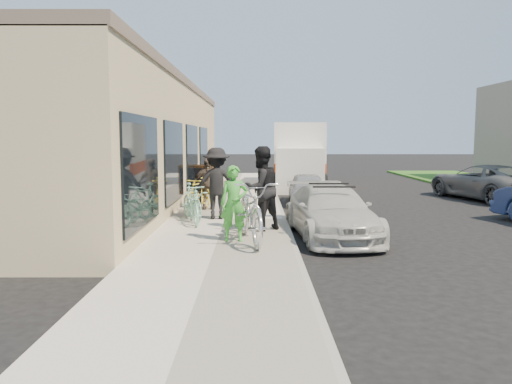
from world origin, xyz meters
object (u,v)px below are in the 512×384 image
object	(u,v)px
woman_rider	(234,203)
cruiser_bike_b	(194,207)
bike_rack	(198,196)
man_standing	(261,188)
sedan_silver	(308,188)
sedan_white	(331,212)
moving_truck	(300,159)
far_car_gray	(485,182)
bystander_a	(217,183)
bystander_b	(207,184)
cruiser_bike_c	(199,194)
sandwich_board	(203,179)
tandem_bike	(251,211)
cruiser_bike_a	(192,202)

from	to	relation	value
woman_rider	cruiser_bike_b	world-z (taller)	woman_rider
bike_rack	man_standing	world-z (taller)	man_standing
sedan_silver	woman_rider	xyz separation A→B (m)	(-2.24, -6.92, 0.39)
sedan_white	sedan_silver	world-z (taller)	sedan_white
moving_truck	far_car_gray	distance (m)	7.94
bystander_a	bystander_b	size ratio (longest dim) A/B	1.23
sedan_silver	cruiser_bike_c	world-z (taller)	cruiser_bike_c
sandwich_board	cruiser_bike_b	bearing A→B (deg)	-83.83
tandem_bike	cruiser_bike_c	distance (m)	4.72
bike_rack	sandwich_board	bearing A→B (deg)	94.08
woman_rider	bystander_a	bearing A→B (deg)	97.71
moving_truck	cruiser_bike_a	distance (m)	10.89
tandem_bike	sedan_white	bearing A→B (deg)	22.81
sandwich_board	man_standing	distance (m)	7.61
tandem_bike	bystander_b	size ratio (longest dim) A/B	1.59
sandwich_board	bystander_b	xyz separation A→B (m)	(0.52, -3.91, 0.20)
bike_rack	far_car_gray	distance (m)	11.03
far_car_gray	man_standing	xyz separation A→B (m)	(-8.33, -6.95, 0.47)
sedan_white	sedan_silver	bearing A→B (deg)	83.84
sedan_silver	tandem_bike	size ratio (longest dim) A/B	1.31
bystander_a	man_standing	bearing A→B (deg)	120.08
woman_rider	cruiser_bike_c	world-z (taller)	woman_rider
far_car_gray	woman_rider	xyz separation A→B (m)	(-8.89, -8.15, 0.28)
sandwich_board	cruiser_bike_c	world-z (taller)	sandwich_board
sandwich_board	tandem_bike	distance (m)	8.79
far_car_gray	sandwich_board	bearing A→B (deg)	-16.09
sedan_white	man_standing	bearing A→B (deg)	170.86
far_car_gray	cruiser_bike_a	world-z (taller)	far_car_gray
sedan_white	tandem_bike	xyz separation A→B (m)	(-1.79, -1.17, 0.19)
woman_rider	cruiser_bike_c	size ratio (longest dim) A/B	0.97
sedan_white	moving_truck	bearing A→B (deg)	83.08
sedan_silver	moving_truck	world-z (taller)	moving_truck
far_car_gray	tandem_bike	size ratio (longest dim) A/B	1.93
moving_truck	bystander_b	size ratio (longest dim) A/B	4.04
bystander_a	cruiser_bike_b	bearing A→B (deg)	51.38
bike_rack	cruiser_bike_a	size ratio (longest dim) A/B	0.52
sedan_white	tandem_bike	distance (m)	2.15
sandwich_board	woman_rider	size ratio (longest dim) A/B	0.70
far_car_gray	cruiser_bike_c	distance (m)	10.77
far_car_gray	cruiser_bike_a	size ratio (longest dim) A/B	2.93
bike_rack	moving_truck	bearing A→B (deg)	68.30
man_standing	bystander_b	bearing A→B (deg)	-103.55
sandwich_board	moving_truck	xyz separation A→B (m)	(4.01, 4.31, 0.58)
bike_rack	sedan_white	xyz separation A→B (m)	(3.31, -2.52, -0.06)
cruiser_bike_b	far_car_gray	bearing A→B (deg)	17.46
far_car_gray	man_standing	bearing A→B (deg)	25.75
far_car_gray	woman_rider	distance (m)	12.06
cruiser_bike_a	cruiser_bike_b	xyz separation A→B (m)	(0.12, -0.49, -0.06)
moving_truck	cruiser_bike_b	xyz separation A→B (m)	(-3.57, -10.71, -0.73)
tandem_bike	cruiser_bike_b	size ratio (longest dim) A/B	1.53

